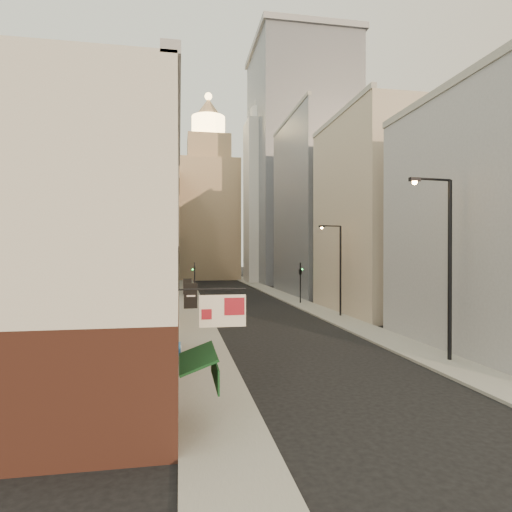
% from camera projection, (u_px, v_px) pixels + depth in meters
% --- Properties ---
extents(ground, '(360.00, 360.00, 0.00)m').
position_uv_depth(ground, '(448.00, 457.00, 12.83)').
color(ground, black).
rests_on(ground, ground).
extents(sidewalk_left, '(3.00, 140.00, 0.15)m').
position_uv_depth(sidewalk_left, '(189.00, 293.00, 65.81)').
color(sidewalk_left, gray).
rests_on(sidewalk_left, ground).
extents(sidewalk_right, '(3.00, 140.00, 0.15)m').
position_uv_depth(sidewalk_right, '(271.00, 291.00, 68.11)').
color(sidewalk_right, gray).
rests_on(sidewalk_right, ground).
extents(near_building_left, '(8.30, 23.04, 12.30)m').
position_uv_depth(near_building_left, '(113.00, 256.00, 19.70)').
color(near_building_left, brown).
rests_on(near_building_left, ground).
extents(left_bldg_beige, '(8.00, 12.00, 16.00)m').
position_uv_depth(left_bldg_beige, '(131.00, 231.00, 36.25)').
color(left_bldg_beige, tan).
rests_on(left_bldg_beige, ground).
extents(left_bldg_grey, '(8.00, 16.00, 20.00)m').
position_uv_depth(left_bldg_grey, '(146.00, 222.00, 51.98)').
color(left_bldg_grey, gray).
rests_on(left_bldg_grey, ground).
extents(left_bldg_tan, '(8.00, 18.00, 17.00)m').
position_uv_depth(left_bldg_tan, '(154.00, 239.00, 69.70)').
color(left_bldg_tan, tan).
rests_on(left_bldg_tan, ground).
extents(left_bldg_wingrid, '(8.00, 20.00, 24.00)m').
position_uv_depth(left_bldg_wingrid, '(160.00, 225.00, 89.37)').
color(left_bldg_wingrid, gray).
rests_on(left_bldg_wingrid, ground).
extents(right_bldg_grey, '(8.00, 16.00, 16.00)m').
position_uv_depth(right_bldg_grey, '(503.00, 223.00, 26.72)').
color(right_bldg_grey, gray).
rests_on(right_bldg_grey, ground).
extents(right_bldg_beige, '(8.00, 16.00, 20.00)m').
position_uv_depth(right_bldg_beige, '(374.00, 216.00, 44.42)').
color(right_bldg_beige, tan).
rests_on(right_bldg_beige, ground).
extents(right_bldg_wingrid, '(8.00, 20.00, 26.00)m').
position_uv_depth(right_bldg_wingrid, '(314.00, 208.00, 64.09)').
color(right_bldg_wingrid, gray).
rests_on(right_bldg_wingrid, ground).
extents(highrise, '(21.00, 23.00, 51.20)m').
position_uv_depth(highrise, '(301.00, 163.00, 92.63)').
color(highrise, gray).
rests_on(highrise, ground).
extents(clock_tower, '(14.00, 14.00, 44.90)m').
position_uv_depth(clock_tower, '(208.00, 206.00, 103.09)').
color(clock_tower, tan).
rests_on(clock_tower, ground).
extents(white_tower, '(8.00, 8.00, 41.50)m').
position_uv_depth(white_tower, '(264.00, 195.00, 91.25)').
color(white_tower, silver).
rests_on(white_tower, ground).
extents(streetlamp_near, '(2.70, 0.44, 10.29)m').
position_uv_depth(streetlamp_near, '(446.00, 258.00, 23.90)').
color(streetlamp_near, black).
rests_on(streetlamp_near, ground).
extents(streetlamp_mid, '(2.31, 0.34, 8.80)m').
position_uv_depth(streetlamp_mid, '(338.00, 265.00, 41.00)').
color(streetlamp_mid, black).
rests_on(streetlamp_mid, ground).
extents(traffic_light_left, '(0.53, 0.41, 5.00)m').
position_uv_depth(traffic_light_left, '(195.00, 276.00, 51.22)').
color(traffic_light_left, black).
rests_on(traffic_light_left, ground).
extents(traffic_light_right, '(0.65, 0.63, 5.00)m').
position_uv_depth(traffic_light_right, '(300.00, 272.00, 51.49)').
color(traffic_light_right, black).
rests_on(traffic_light_right, ground).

